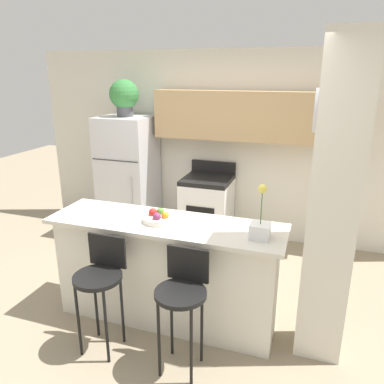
{
  "coord_description": "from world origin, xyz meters",
  "views": [
    {
      "loc": [
        1.22,
        -2.83,
        2.26
      ],
      "look_at": [
        0.0,
        0.75,
        1.04
      ],
      "focal_mm": 35.0,
      "sensor_mm": 36.0,
      "label": 1
    }
  ],
  "objects_px": {
    "bar_stool_left": "(100,277)",
    "bar_stool_right": "(182,293)",
    "refrigerator": "(128,176)",
    "fruit_bowl": "(159,218)",
    "stove_range": "(207,209)",
    "orchid_vase": "(260,227)",
    "potted_plant_on_fridge": "(124,96)"
  },
  "relations": [
    {
      "from": "bar_stool_left",
      "to": "bar_stool_right",
      "type": "bearing_deg",
      "value": 0.0
    },
    {
      "from": "refrigerator",
      "to": "fruit_bowl",
      "type": "relative_size",
      "value": 5.85
    },
    {
      "from": "refrigerator",
      "to": "bar_stool_right",
      "type": "distance_m",
      "value": 2.83
    },
    {
      "from": "bar_stool_right",
      "to": "fruit_bowl",
      "type": "bearing_deg",
      "value": 128.4
    },
    {
      "from": "stove_range",
      "to": "orchid_vase",
      "type": "xyz_separation_m",
      "value": [
        0.99,
        -1.87,
        0.63
      ]
    },
    {
      "from": "potted_plant_on_fridge",
      "to": "orchid_vase",
      "type": "xyz_separation_m",
      "value": [
        2.15,
        -1.82,
        -0.86
      ]
    },
    {
      "from": "refrigerator",
      "to": "fruit_bowl",
      "type": "bearing_deg",
      "value": -54.72
    },
    {
      "from": "bar_stool_right",
      "to": "fruit_bowl",
      "type": "height_order",
      "value": "fruit_bowl"
    },
    {
      "from": "refrigerator",
      "to": "potted_plant_on_fridge",
      "type": "xyz_separation_m",
      "value": [
        -0.0,
        0.0,
        1.11
      ]
    },
    {
      "from": "orchid_vase",
      "to": "fruit_bowl",
      "type": "xyz_separation_m",
      "value": [
        -0.9,
        0.06,
        -0.06
      ]
    },
    {
      "from": "refrigerator",
      "to": "potted_plant_on_fridge",
      "type": "distance_m",
      "value": 1.11
    },
    {
      "from": "fruit_bowl",
      "to": "refrigerator",
      "type": "bearing_deg",
      "value": 125.28
    },
    {
      "from": "fruit_bowl",
      "to": "stove_range",
      "type": "bearing_deg",
      "value": 92.74
    },
    {
      "from": "bar_stool_right",
      "to": "potted_plant_on_fridge",
      "type": "xyz_separation_m",
      "value": [
        -1.66,
        2.28,
        1.28
      ]
    },
    {
      "from": "refrigerator",
      "to": "fruit_bowl",
      "type": "distance_m",
      "value": 2.17
    },
    {
      "from": "refrigerator",
      "to": "stove_range",
      "type": "bearing_deg",
      "value": 2.14
    },
    {
      "from": "fruit_bowl",
      "to": "potted_plant_on_fridge",
      "type": "bearing_deg",
      "value": 125.28
    },
    {
      "from": "potted_plant_on_fridge",
      "to": "refrigerator",
      "type": "bearing_deg",
      "value": -63.03
    },
    {
      "from": "refrigerator",
      "to": "bar_stool_left",
      "type": "bearing_deg",
      "value": -67.47
    },
    {
      "from": "stove_range",
      "to": "bar_stool_left",
      "type": "bearing_deg",
      "value": -95.33
    },
    {
      "from": "potted_plant_on_fridge",
      "to": "orchid_vase",
      "type": "distance_m",
      "value": 2.95
    },
    {
      "from": "bar_stool_left",
      "to": "fruit_bowl",
      "type": "bearing_deg",
      "value": 59.48
    },
    {
      "from": "stove_range",
      "to": "bar_stool_left",
      "type": "distance_m",
      "value": 2.35
    },
    {
      "from": "bar_stool_right",
      "to": "orchid_vase",
      "type": "bearing_deg",
      "value": 42.97
    },
    {
      "from": "bar_stool_right",
      "to": "stove_range",
      "type": "bearing_deg",
      "value": 102.01
    },
    {
      "from": "bar_stool_left",
      "to": "fruit_bowl",
      "type": "distance_m",
      "value": 0.7
    },
    {
      "from": "orchid_vase",
      "to": "fruit_bowl",
      "type": "distance_m",
      "value": 0.91
    },
    {
      "from": "refrigerator",
      "to": "stove_range",
      "type": "relative_size",
      "value": 1.57
    },
    {
      "from": "bar_stool_left",
      "to": "orchid_vase",
      "type": "relative_size",
      "value": 2.2
    },
    {
      "from": "bar_stool_left",
      "to": "fruit_bowl",
      "type": "xyz_separation_m",
      "value": [
        0.3,
        0.52,
        0.36
      ]
    },
    {
      "from": "orchid_vase",
      "to": "fruit_bowl",
      "type": "height_order",
      "value": "orchid_vase"
    },
    {
      "from": "refrigerator",
      "to": "bar_stool_left",
      "type": "relative_size",
      "value": 1.71
    }
  ]
}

